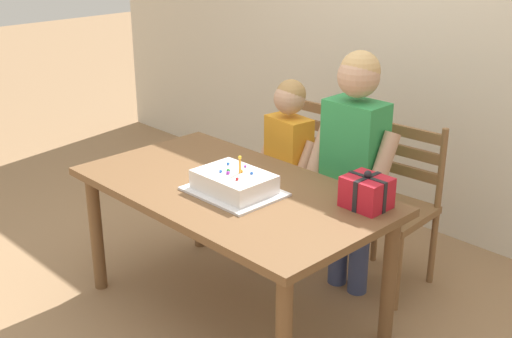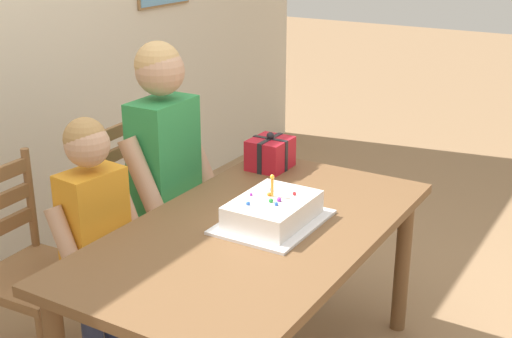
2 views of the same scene
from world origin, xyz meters
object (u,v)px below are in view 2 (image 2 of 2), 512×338
at_px(gift_box_red_large, 270,153).
at_px(chair_right, 147,209).
at_px(birthday_cake, 273,212).
at_px(chair_left, 29,271).
at_px(dining_table, 255,248).
at_px(child_older, 164,157).
at_px(child_younger, 94,222).

distance_m(gift_box_red_large, chair_right, 0.70).
bearing_deg(chair_right, birthday_cake, -108.97).
height_order(birthday_cake, chair_right, chair_right).
bearing_deg(chair_left, dining_table, -66.18).
relative_size(chair_right, child_older, 0.69).
xyz_separation_m(gift_box_red_large, chair_right, (-0.23, 0.58, -0.33)).
height_order(chair_right, child_younger, child_younger).
bearing_deg(dining_table, gift_box_red_large, 24.97).
bearing_deg(gift_box_red_large, birthday_cake, -149.21).
relative_size(birthday_cake, chair_left, 0.48).
relative_size(birthday_cake, child_older, 0.33).
xyz_separation_m(dining_table, child_older, (0.26, 0.63, 0.18)).
bearing_deg(chair_right, child_older, -117.54).
distance_m(gift_box_red_large, chair_left, 1.19).
bearing_deg(dining_table, child_younger, 108.43).
xyz_separation_m(dining_table, gift_box_red_large, (0.60, 0.28, 0.16)).
height_order(dining_table, chair_left, chair_left).
bearing_deg(child_older, chair_left, 160.53).
distance_m(dining_table, child_younger, 0.67).
xyz_separation_m(gift_box_red_large, chair_left, (-0.98, 0.58, -0.33)).
xyz_separation_m(dining_table, birthday_cake, (0.07, -0.04, 0.14)).
distance_m(birthday_cake, gift_box_red_large, 0.63).
relative_size(dining_table, chair_right, 1.71).
distance_m(gift_box_red_large, child_younger, 0.90).
bearing_deg(child_older, gift_box_red_large, -45.40).
height_order(dining_table, child_older, child_older).
height_order(birthday_cake, child_younger, child_younger).
distance_m(child_older, child_younger, 0.49).
bearing_deg(child_younger, chair_right, 20.96).
relative_size(dining_table, chair_left, 1.71).
bearing_deg(chair_right, dining_table, -113.53).
height_order(chair_left, child_younger, child_younger).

